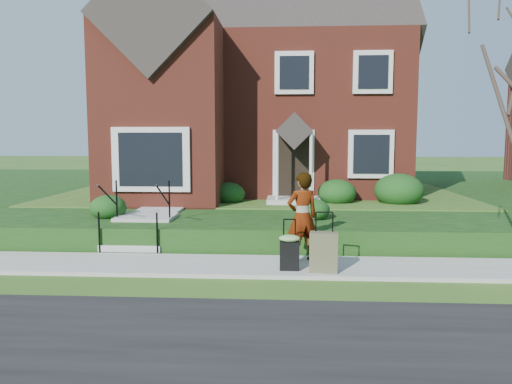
# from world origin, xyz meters

# --- Properties ---
(ground) EXTENTS (120.00, 120.00, 0.00)m
(ground) POSITION_xyz_m (0.00, 0.00, 0.00)
(ground) COLOR #2D5119
(ground) RESTS_ON ground
(sidewalk) EXTENTS (60.00, 1.60, 0.08)m
(sidewalk) POSITION_xyz_m (0.00, 0.00, 0.04)
(sidewalk) COLOR #9E9B93
(sidewalk) RESTS_ON ground
(terrace) EXTENTS (44.00, 20.00, 0.60)m
(terrace) POSITION_xyz_m (4.00, 10.90, 0.30)
(terrace) COLOR black
(terrace) RESTS_ON ground
(walkway) EXTENTS (1.20, 6.00, 0.06)m
(walkway) POSITION_xyz_m (-2.50, 5.00, 0.63)
(walkway) COLOR #9E9B93
(walkway) RESTS_ON terrace
(main_house) EXTENTS (10.40, 10.20, 9.40)m
(main_house) POSITION_xyz_m (-0.21, 9.61, 5.26)
(main_house) COLOR maroon
(main_house) RESTS_ON terrace
(front_steps) EXTENTS (1.40, 2.02, 1.50)m
(front_steps) POSITION_xyz_m (-2.50, 1.84, 0.47)
(front_steps) COLOR #9E9B93
(front_steps) RESTS_ON ground
(foundation_shrubs) EXTENTS (9.79, 4.29, 1.04)m
(foundation_shrubs) POSITION_xyz_m (0.92, 5.06, 1.03)
(foundation_shrubs) COLOR #0F330F
(foundation_shrubs) RESTS_ON terrace
(woman) EXTENTS (0.78, 0.65, 1.83)m
(woman) POSITION_xyz_m (1.30, 0.36, 0.99)
(woman) COLOR #999999
(woman) RESTS_ON sidewalk
(suitcase_black) EXTENTS (0.41, 0.34, 0.99)m
(suitcase_black) POSITION_xyz_m (1.04, -0.39, 0.46)
(suitcase_black) COLOR black
(suitcase_black) RESTS_ON sidewalk
(suitcase_olive) EXTENTS (0.55, 0.35, 1.14)m
(suitcase_olive) POSITION_xyz_m (1.68, -0.49, 0.46)
(suitcase_olive) COLOR brown
(suitcase_olive) RESTS_ON sidewalk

